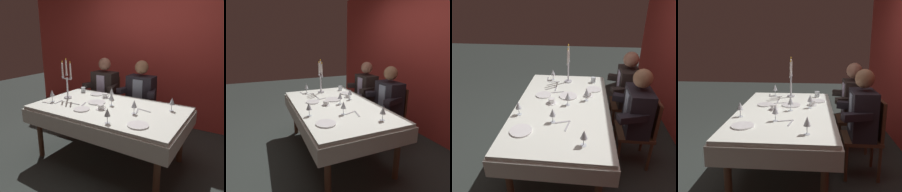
# 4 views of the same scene
# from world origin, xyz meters

# --- Properties ---
(ground_plane) EXTENTS (12.00, 12.00, 0.00)m
(ground_plane) POSITION_xyz_m (0.00, 0.00, 0.00)
(ground_plane) COLOR #2F3632
(back_wall) EXTENTS (6.00, 0.12, 2.70)m
(back_wall) POSITION_xyz_m (0.00, 1.66, 1.35)
(back_wall) COLOR #C73C35
(back_wall) RESTS_ON ground_plane
(dining_table) EXTENTS (1.94, 1.14, 0.74)m
(dining_table) POSITION_xyz_m (0.00, 0.00, 0.62)
(dining_table) COLOR white
(dining_table) RESTS_ON ground_plane
(candelabra) EXTENTS (0.19, 0.11, 0.57)m
(candelabra) POSITION_xyz_m (-0.71, 0.02, 0.97)
(candelabra) COLOR silver
(candelabra) RESTS_ON dining_table
(dinner_plate_0) EXTENTS (0.20, 0.20, 0.01)m
(dinner_plate_0) POSITION_xyz_m (-0.22, -0.27, 0.75)
(dinner_plate_0) COLOR white
(dinner_plate_0) RESTS_ON dining_table
(dinner_plate_1) EXTENTS (0.20, 0.20, 0.01)m
(dinner_plate_1) POSITION_xyz_m (-0.46, 0.39, 0.75)
(dinner_plate_1) COLOR white
(dinner_plate_1) RESTS_ON dining_table
(dinner_plate_2) EXTENTS (0.24, 0.24, 0.01)m
(dinner_plate_2) POSITION_xyz_m (-0.22, 0.06, 0.75)
(dinner_plate_2) COLOR white
(dinner_plate_2) RESTS_ON dining_table
(dinner_plate_3) EXTENTS (0.22, 0.22, 0.01)m
(dinner_plate_3) POSITION_xyz_m (0.57, -0.35, 0.75)
(dinner_plate_3) COLOR white
(dinner_plate_3) RESTS_ON dining_table
(wine_glass_0) EXTENTS (0.07, 0.07, 0.16)m
(wine_glass_0) POSITION_xyz_m (0.27, -0.45, 0.85)
(wine_glass_0) COLOR silver
(wine_glass_0) RESTS_ON dining_table
(wine_glass_1) EXTENTS (0.07, 0.07, 0.16)m
(wine_glass_1) POSITION_xyz_m (-0.14, 0.29, 0.85)
(wine_glass_1) COLOR silver
(wine_glass_1) RESTS_ON dining_table
(wine_glass_2) EXTENTS (0.07, 0.07, 0.16)m
(wine_glass_2) POSITION_xyz_m (0.39, -0.06, 0.85)
(wine_glass_2) COLOR silver
(wine_glass_2) RESTS_ON dining_table
(wine_glass_3) EXTENTS (0.07, 0.07, 0.16)m
(wine_glass_3) POSITION_xyz_m (0.73, 0.27, 0.85)
(wine_glass_3) COLOR silver
(wine_glass_3) RESTS_ON dining_table
(wine_glass_4) EXTENTS (0.07, 0.07, 0.16)m
(wine_glass_4) POSITION_xyz_m (-0.77, -0.22, 0.85)
(wine_glass_4) COLOR silver
(wine_glass_4) RESTS_ON dining_table
(wine_glass_5) EXTENTS (0.07, 0.07, 0.16)m
(wine_glass_5) POSITION_xyz_m (0.00, 0.07, 0.85)
(wine_glass_5) COLOR silver
(wine_glass_5) RESTS_ON dining_table
(water_tumbler_0) EXTENTS (0.07, 0.07, 0.08)m
(water_tumbler_0) POSITION_xyz_m (-0.73, 0.39, 0.78)
(water_tumbler_0) COLOR silver
(water_tumbler_0) RESTS_ON dining_table
(coffee_cup_0) EXTENTS (0.13, 0.12, 0.06)m
(coffee_cup_0) POSITION_xyz_m (-0.03, -0.13, 0.77)
(coffee_cup_0) COLOR white
(coffee_cup_0) RESTS_ON dining_table
(coffee_cup_1) EXTENTS (0.13, 0.12, 0.06)m
(coffee_cup_1) POSITION_xyz_m (-0.26, 0.32, 0.77)
(coffee_cup_1) COLOR white
(coffee_cup_1) RESTS_ON dining_table
(fork_0) EXTENTS (0.05, 0.17, 0.01)m
(fork_0) POSITION_xyz_m (-0.68, -0.19, 0.74)
(fork_0) COLOR #B7B7BC
(fork_0) RESTS_ON dining_table
(spoon_1) EXTENTS (0.17, 0.05, 0.01)m
(spoon_1) POSITION_xyz_m (0.45, 0.10, 0.74)
(spoon_1) COLOR #B7B7BC
(spoon_1) RESTS_ON dining_table
(fork_2) EXTENTS (0.07, 0.17, 0.01)m
(fork_2) POSITION_xyz_m (-0.33, -0.10, 0.74)
(fork_2) COLOR #B7B7BC
(fork_2) RESTS_ON dining_table
(spoon_3) EXTENTS (0.07, 0.17, 0.01)m
(spoon_3) POSITION_xyz_m (0.38, 0.05, 0.74)
(spoon_3) COLOR #B7B7BC
(spoon_3) RESTS_ON dining_table
(spoon_4) EXTENTS (0.17, 0.02, 0.01)m
(spoon_4) POSITION_xyz_m (-0.45, -0.14, 0.74)
(spoon_4) COLOR #B7B7BC
(spoon_4) RESTS_ON dining_table
(spoon_5) EXTENTS (0.17, 0.04, 0.01)m
(spoon_5) POSITION_xyz_m (-0.78, -0.30, 0.74)
(spoon_5) COLOR #B7B7BC
(spoon_5) RESTS_ON dining_table
(seated_diner_0) EXTENTS (0.63, 0.48, 1.24)m
(seated_diner_0) POSITION_xyz_m (-0.64, 0.89, 0.74)
(seated_diner_0) COLOR brown
(seated_diner_0) RESTS_ON ground_plane
(seated_diner_1) EXTENTS (0.63, 0.48, 1.24)m
(seated_diner_1) POSITION_xyz_m (0.05, 0.89, 0.74)
(seated_diner_1) COLOR brown
(seated_diner_1) RESTS_ON ground_plane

